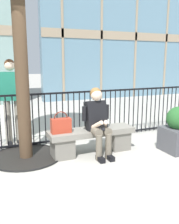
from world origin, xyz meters
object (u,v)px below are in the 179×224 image
seated_person_with_phone (98,120)px  planter (178,131)px  bystander_at_railing (12,95)px  stone_bench (92,138)px  handbag_on_bench (61,125)px

seated_person_with_phone → planter: seated_person_with_phone is taller
seated_person_with_phone → bystander_at_railing: 1.87m
stone_bench → handbag_on_bench: 0.66m
seated_person_with_phone → planter: 1.54m
stone_bench → bystander_at_railing: bystander_at_railing is taller
bystander_at_railing → seated_person_with_phone: bearing=-43.9°
bystander_at_railing → planter: 3.31m
seated_person_with_phone → bystander_at_railing: bearing=136.1°
planter → stone_bench: bearing=160.1°
seated_person_with_phone → stone_bench: bearing=116.0°
seated_person_with_phone → handbag_on_bench: (-0.64, 0.12, -0.06)m
seated_person_with_phone → planter: size_ratio=1.43×
seated_person_with_phone → bystander_at_railing: bystander_at_railing is taller
seated_person_with_phone → handbag_on_bench: seated_person_with_phone is taller
handbag_on_bench → seated_person_with_phone: bearing=-10.5°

